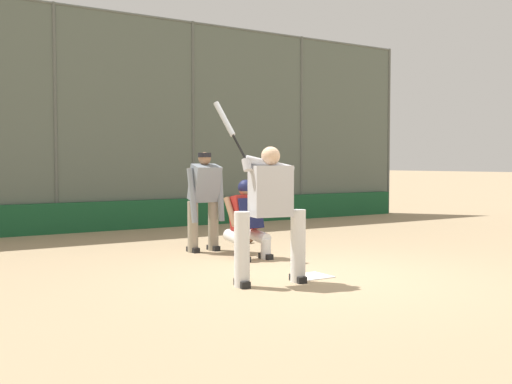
{
  "coord_description": "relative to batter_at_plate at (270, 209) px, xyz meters",
  "views": [
    {
      "loc": [
        4.66,
        6.05,
        1.46
      ],
      "look_at": [
        0.22,
        -1.0,
        1.05
      ],
      "focal_mm": 42.0,
      "sensor_mm": 36.0,
      "label": 1
    }
  ],
  "objects": [
    {
      "name": "backstop_fence",
      "position": [
        -0.73,
        -6.71,
        1.56
      ],
      "size": [
        15.77,
        0.08,
        4.73
      ],
      "color": "#515651",
      "rests_on": "ground_plane"
    },
    {
      "name": "catcher_behind_plate",
      "position": [
        -0.79,
        -1.77,
        -0.28
      ],
      "size": [
        0.64,
        0.75,
        1.2
      ],
      "rotation": [
        0.0,
        0.0,
        0.06
      ],
      "color": "silver",
      "rests_on": "ground_plane"
    },
    {
      "name": "home_plate_marker",
      "position": [
        -0.73,
        -0.12,
        -0.89
      ],
      "size": [
        0.43,
        0.43,
        0.01
      ],
      "primitive_type": "cube",
      "color": "white",
      "rests_on": "ground_plane"
    },
    {
      "name": "spare_bat_near_backstop",
      "position": [
        -2.38,
        -4.65,
        -0.87
      ],
      "size": [
        0.52,
        0.69,
        0.07
      ],
      "rotation": [
        0.0,
        0.0,
        5.34
      ],
      "color": "black",
      "rests_on": "ground_plane"
    },
    {
      "name": "fielding_glove_on_dirt",
      "position": [
        -1.65,
        -3.26,
        -0.85
      ],
      "size": [
        0.29,
        0.22,
        0.1
      ],
      "color": "#56331E",
      "rests_on": "ground_plane"
    },
    {
      "name": "umpire_home",
      "position": [
        -0.56,
        -2.79,
        -0.03
      ],
      "size": [
        0.66,
        0.41,
        1.63
      ],
      "rotation": [
        0.0,
        0.0,
        0.03
      ],
      "color": "gray",
      "rests_on": "ground_plane"
    },
    {
      "name": "bleachers_beyond",
      "position": [
        -3.57,
        -9.56,
        -0.31
      ],
      "size": [
        10.98,
        3.05,
        1.8
      ],
      "color": "slate",
      "rests_on": "ground_plane"
    },
    {
      "name": "ground_plane",
      "position": [
        -0.73,
        -0.12,
        -0.9
      ],
      "size": [
        160.0,
        160.0,
        0.0
      ],
      "primitive_type": "plane",
      "color": "tan"
    },
    {
      "name": "padding_wall",
      "position": [
        -0.73,
        -6.61,
        -0.59
      ],
      "size": [
        15.38,
        0.18,
        0.63
      ],
      "primitive_type": "cube",
      "color": "#19512D",
      "rests_on": "ground_plane"
    },
    {
      "name": "batter_at_plate",
      "position": [
        0.0,
        0.0,
        0.0
      ],
      "size": [
        0.97,
        0.73,
        2.2
      ],
      "rotation": [
        0.0,
        0.0,
        -0.16
      ],
      "color": "silver",
      "rests_on": "ground_plane"
    }
  ]
}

